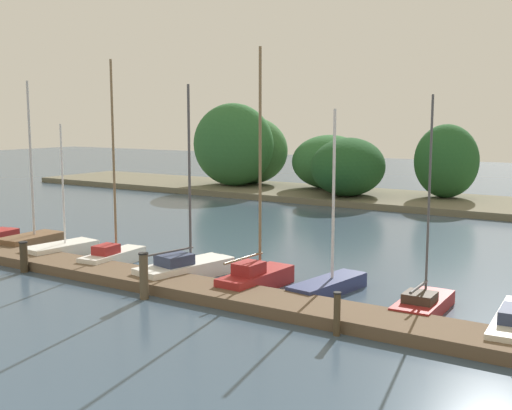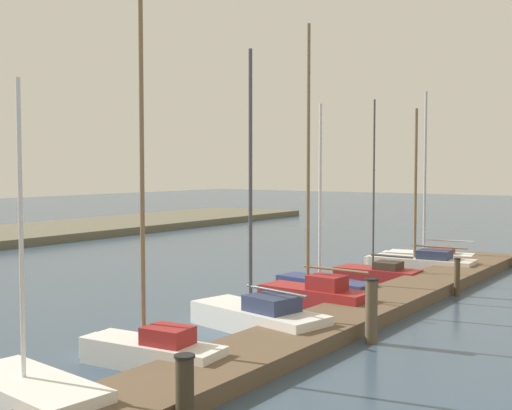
{
  "view_description": "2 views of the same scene",
  "coord_description": "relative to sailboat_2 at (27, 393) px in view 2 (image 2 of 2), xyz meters",
  "views": [
    {
      "loc": [
        12.93,
        -1.3,
        5.59
      ],
      "look_at": [
        2.37,
        15.0,
        2.89
      ],
      "focal_mm": 45.02,
      "sensor_mm": 36.0,
      "label": 1
    },
    {
      "loc": [
        -13.66,
        6.75,
        3.88
      ],
      "look_at": [
        0.76,
        16.83,
        2.88
      ],
      "focal_mm": 46.52,
      "sensor_mm": 36.0,
      "label": 2
    }
  ],
  "objects": [
    {
      "name": "dock_pier",
      "position": [
        7.27,
        -1.48,
        -0.12
      ],
      "size": [
        28.43,
        1.8,
        0.35
      ],
      "color": "brown",
      "rests_on": "ground"
    },
    {
      "name": "sailboat_2",
      "position": [
        0.0,
        0.0,
        0.0
      ],
      "size": [
        1.49,
        3.18,
        5.28
      ],
      "rotation": [
        0.0,
        0.0,
        1.46
      ],
      "color": "white",
      "rests_on": "ground"
    },
    {
      "name": "sailboat_3",
      "position": [
        2.79,
        0.02,
        0.13
      ],
      "size": [
        1.2,
        3.21,
        7.65
      ],
      "rotation": [
        0.0,
        0.0,
        1.67
      ],
      "color": "white",
      "rests_on": "ground"
    },
    {
      "name": "sailboat_4",
      "position": [
        6.34,
        -0.01,
        0.08
      ],
      "size": [
        1.93,
        3.97,
        6.65
      ],
      "rotation": [
        0.0,
        0.0,
        1.37
      ],
      "color": "white",
      "rests_on": "ground"
    },
    {
      "name": "sailboat_5",
      "position": [
        9.2,
        0.09,
        0.15
      ],
      "size": [
        1.15,
        3.42,
        7.74
      ],
      "rotation": [
        0.0,
        0.0,
        1.52
      ],
      "color": "maroon",
      "rests_on": "ground"
    },
    {
      "name": "sailboat_6",
      "position": [
        11.38,
        1.01,
        0.01
      ],
      "size": [
        1.39,
        3.48,
        5.81
      ],
      "rotation": [
        0.0,
        0.0,
        1.43
      ],
      "color": "navy",
      "rests_on": "ground"
    },
    {
      "name": "sailboat_7",
      "position": [
        14.54,
        0.64,
        -0.0
      ],
      "size": [
        1.2,
        3.01,
        6.19
      ],
      "rotation": [
        0.0,
        0.0,
        1.6
      ],
      "color": "maroon",
      "rests_on": "ground"
    },
    {
      "name": "sailboat_8",
      "position": [
        17.3,
        0.17,
        0.06
      ],
      "size": [
        1.54,
        4.11,
        6.06
      ],
      "rotation": [
        0.0,
        0.0,
        1.64
      ],
      "color": "silver",
      "rests_on": "ground"
    },
    {
      "name": "sailboat_9",
      "position": [
        20.01,
        0.85,
        0.05
      ],
      "size": [
        1.72,
        3.77,
        6.99
      ],
      "rotation": [
        0.0,
        0.0,
        1.73
      ],
      "color": "white",
      "rests_on": "ground"
    },
    {
      "name": "mooring_piling_1",
      "position": [
        0.88,
        -2.55,
        0.27
      ],
      "size": [
        0.32,
        0.32,
        1.12
      ],
      "color": "#3D3323",
      "rests_on": "ground"
    },
    {
      "name": "mooring_piling_2",
      "position": [
        6.88,
        -2.75,
        0.43
      ],
      "size": [
        0.31,
        0.31,
        1.44
      ],
      "color": "brown",
      "rests_on": "ground"
    },
    {
      "name": "mooring_piling_3",
      "position": [
        13.32,
        -2.55,
        0.28
      ],
      "size": [
        0.2,
        0.2,
        1.15
      ],
      "color": "#4C3D28",
      "rests_on": "ground"
    }
  ]
}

